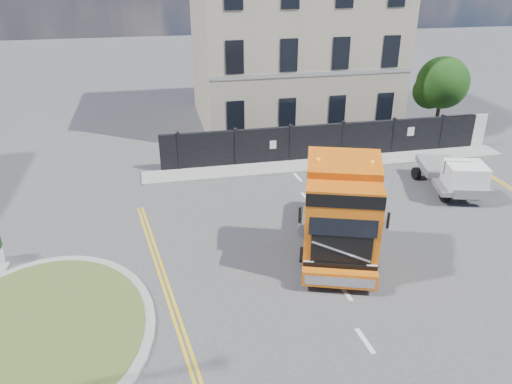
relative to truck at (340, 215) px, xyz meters
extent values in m
plane|color=#424244|center=(-3.15, 0.71, -1.79)|extent=(120.00, 120.00, 0.00)
cylinder|color=gray|center=(-10.15, -2.29, -1.73)|extent=(6.80, 6.80, 0.12)
cylinder|color=#425321|center=(-10.15, -2.29, -1.65)|extent=(6.20, 6.20, 0.05)
cube|color=black|center=(2.85, 9.71, -0.79)|extent=(18.00, 0.25, 2.00)
cube|color=silver|center=(11.35, 9.71, -0.79)|extent=(2.60, 0.12, 2.00)
cube|color=#AFA38B|center=(2.85, 17.21, 3.71)|extent=(12.00, 10.00, 11.00)
cylinder|color=#382619|center=(11.35, 12.71, -0.59)|extent=(0.24, 0.24, 2.40)
sphere|color=black|center=(11.35, 12.71, 1.41)|extent=(3.20, 3.20, 3.20)
sphere|color=black|center=(10.85, 13.11, 0.81)|extent=(2.20, 2.20, 2.20)
cube|color=gray|center=(2.85, 8.81, -1.73)|extent=(20.00, 1.60, 0.12)
cube|color=black|center=(0.36, 1.06, -1.04)|extent=(4.32, 6.73, 0.45)
cube|color=#DB620F|center=(-0.20, -0.60, 0.36)|extent=(3.19, 3.25, 2.79)
cube|color=#DB620F|center=(0.13, 0.40, 1.50)|extent=(2.65, 1.65, 1.39)
cube|color=black|center=(-0.61, -1.80, 0.76)|extent=(2.10, 0.76, 1.05)
cube|color=#DB620F|center=(-0.71, -2.11, -1.24)|extent=(2.47, 1.13, 0.55)
cylinder|color=black|center=(-1.48, -1.01, -1.27)|extent=(0.63, 1.08, 1.04)
cylinder|color=gray|center=(-1.48, -1.01, -1.27)|extent=(0.52, 0.65, 0.57)
cylinder|color=black|center=(0.56, -1.69, -1.27)|extent=(0.63, 1.08, 1.04)
cylinder|color=gray|center=(0.56, -1.69, -1.27)|extent=(0.52, 0.65, 0.57)
cylinder|color=black|center=(-0.34, 2.34, -1.27)|extent=(0.63, 1.08, 1.04)
cylinder|color=gray|center=(-0.34, 2.34, -1.27)|extent=(0.52, 0.65, 0.57)
cylinder|color=black|center=(1.69, 1.66, -1.27)|extent=(0.63, 1.08, 1.04)
cylinder|color=gray|center=(1.69, 1.66, -1.27)|extent=(0.52, 0.65, 0.57)
cylinder|color=black|center=(0.04, 3.48, -1.27)|extent=(0.63, 1.08, 1.04)
cylinder|color=gray|center=(0.04, 3.48, -1.27)|extent=(0.52, 0.65, 0.57)
cylinder|color=black|center=(2.08, 2.79, -1.27)|extent=(0.63, 1.08, 1.04)
cylinder|color=gray|center=(2.08, 2.79, -1.27)|extent=(0.52, 0.65, 0.57)
cube|color=slate|center=(7.30, 4.74, -1.16)|extent=(2.74, 4.56, 0.22)
cube|color=white|center=(7.30, 3.41, -0.58)|extent=(2.05, 1.98, 1.16)
cylinder|color=black|center=(6.45, 3.41, -1.47)|extent=(0.22, 0.62, 0.62)
cylinder|color=black|center=(8.14, 3.41, -1.47)|extent=(0.22, 0.62, 0.62)
cylinder|color=black|center=(6.45, 6.08, -1.47)|extent=(0.22, 0.62, 0.62)
cylinder|color=black|center=(8.14, 6.08, -1.47)|extent=(0.22, 0.62, 0.62)
camera|label=1|loc=(-6.24, -14.94, 8.37)|focal=35.00mm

